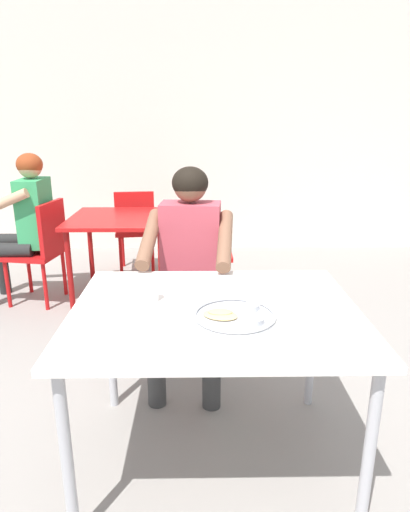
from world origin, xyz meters
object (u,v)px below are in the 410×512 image
Objects in this scene: drinking_cup at (151,290)px; diner_foreground at (189,258)px; thali_tray at (235,315)px; chair_red_far at (136,226)px; patron_background at (25,216)px; table_background_red at (121,227)px; chair_red_left at (42,246)px; chair_red_right at (198,247)px; chair_foreground at (193,282)px; table_foreground at (215,323)px.

diner_foreground is at bearing 76.32° from drinking_cup.
drinking_cup is 0.65m from diner_foreground.
drinking_cup is at bearing 153.86° from thali_tray.
chair_red_far is 1.08m from patron_background.
table_background_red is 0.96× the size of chair_red_left.
thali_tray is 2.00m from chair_red_right.
drinking_cup is 0.11× the size of chair_red_right.
drinking_cup is at bearing -80.67° from chair_red_far.
chair_red_right is at bearing -2.99° from table_background_red.
drinking_cup is at bearing -76.59° from table_background_red.
chair_foreground reaches higher than chair_red_right.
table_background_red is 0.97× the size of chair_red_far.
thali_tray is 1.07m from chair_foreground.
table_background_red is 0.67m from chair_red_far.
patron_background reaches higher than thali_tray.
thali_tray is 0.26× the size of patron_background.
chair_foreground is 0.96m from chair_red_right.
chair_foreground reaches higher than table_foreground.
chair_foreground reaches higher than chair_red_left.
patron_background is at bearing 178.62° from chair_red_right.
chair_red_far is at bearing 38.77° from patron_background.
drinking_cup is 0.11× the size of chair_red_far.
chair_red_left is at bearing -17.61° from patron_background.
drinking_cup is (-0.27, 0.08, 0.12)m from table_foreground.
patron_background is at bearing 128.02° from table_foreground.
table_foreground is 0.95m from chair_foreground.
diner_foreground is (0.15, 0.63, -0.06)m from drinking_cup.
table_foreground is 0.95× the size of patron_background.
chair_foreground is 1.08× the size of table_background_red.
table_foreground is 12.67× the size of drinking_cup.
patron_background reaches higher than chair_foreground.
chair_foreground is 1.73m from patron_background.
diner_foreground reaches higher than chair_red_right.
chair_red_far is at bearing 105.92° from thali_tray.
chair_foreground is at bearing 85.87° from diner_foreground.
table_background_red is 0.79m from patron_background.
diner_foreground is 1.47× the size of chair_red_far.
thali_tray is 0.83m from diner_foreground.
chair_red_far is at bearing 106.78° from diner_foreground.
chair_foreground is 1.05× the size of chair_red_far.
thali_tray is 0.38× the size of chair_red_far.
table_foreground is 1.45× the size of chair_red_right.
chair_red_far reaches higher than table_foreground.
table_background_red is at bearing 103.41° from drinking_cup.
table_foreground is at bearing -87.87° from chair_red_right.
drinking_cup is at bearing -58.66° from chair_red_left.
table_background_red is at bearing 111.42° from thali_tray.
chair_foreground is at bearing 78.76° from drinking_cup.
table_foreground is 0.14m from thali_tray.
table_foreground is 0.72m from diner_foreground.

